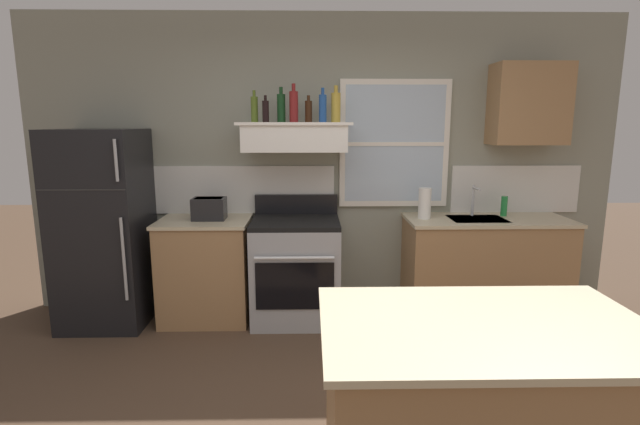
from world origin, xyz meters
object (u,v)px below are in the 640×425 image
refrigerator (104,229)px  dish_soap_bottle (504,206)px  toaster (209,208)px  bottle_blue_liqueur (323,108)px  bottle_red_label_wine (294,106)px  bottle_dark_green_wine (281,108)px  bottle_champagne_gold_foil (336,107)px  bottle_olive_oil_square (254,109)px  paper_towel_roll (425,203)px  bottle_balsamic_dark (266,111)px  kitchen_island (479,419)px  stove_range (296,269)px  bottle_brown_stout (309,111)px

refrigerator → dish_soap_bottle: bearing=2.6°
toaster → bottle_blue_liqueur: bearing=2.0°
bottle_red_label_wine → dish_soap_bottle: 2.08m
bottle_dark_green_wine → dish_soap_bottle: bottle_dark_green_wine is taller
bottle_blue_liqueur → bottle_champagne_gold_foil: size_ratio=0.93×
bottle_olive_oil_square → bottle_dark_green_wine: bearing=5.7°
bottle_dark_green_wine → bottle_blue_liqueur: 0.36m
toaster → bottle_olive_oil_square: (0.41, 0.05, 0.85)m
bottle_dark_green_wine → dish_soap_bottle: bearing=0.9°
bottle_dark_green_wine → bottle_red_label_wine: 0.12m
bottle_champagne_gold_foil → dish_soap_bottle: size_ratio=1.70×
toaster → paper_towel_roll: bearing=0.1°
bottle_balsamic_dark → kitchen_island: (1.12, -2.21, -1.38)m
bottle_red_label_wine → bottle_blue_liqueur: bearing=1.7°
paper_towel_roll → dish_soap_bottle: (0.75, 0.10, -0.04)m
kitchen_island → bottle_red_label_wine: bearing=111.5°
bottle_dark_green_wine → kitchen_island: bottle_dark_green_wine is taller
paper_towel_roll → kitchen_island: 2.30m
stove_range → dish_soap_bottle: size_ratio=6.06×
toaster → bottle_champagne_gold_foil: 1.40m
bottle_olive_oil_square → kitchen_island: size_ratio=0.19×
bottle_champagne_gold_foil → dish_soap_bottle: bottle_champagne_gold_foil is taller
stove_range → bottle_red_label_wine: size_ratio=3.42×
toaster → kitchen_island: size_ratio=0.21×
bottle_dark_green_wine → bottle_blue_liqueur: bearing=-5.8°
refrigerator → paper_towel_roll: 2.79m
stove_range → bottle_champagne_gold_foil: bottle_champagne_gold_foil is taller
stove_range → paper_towel_roll: paper_towel_roll is taller
bottle_dark_green_wine → bottle_blue_liqueur: bottle_dark_green_wine is taller
bottle_balsamic_dark → bottle_brown_stout: bearing=13.4°
bottle_dark_green_wine → paper_towel_roll: bearing=-3.1°
refrigerator → bottle_champagne_gold_foil: (2.00, 0.12, 1.03)m
bottle_olive_oil_square → bottle_champagne_gold_foil: (0.69, 0.01, 0.02)m
refrigerator → paper_towel_roll: size_ratio=6.26×
bottle_red_label_wine → paper_towel_roll: bearing=-1.3°
stove_range → toaster: bearing=177.3°
refrigerator → bottle_champagne_gold_foil: bearing=3.5°
kitchen_island → bottle_champagne_gold_foil: bearing=102.9°
bottle_blue_liqueur → bottle_balsamic_dark: bearing=-176.5°
bottle_red_label_wine → kitchen_island: (0.88, -2.24, -1.42)m
bottle_olive_oil_square → bottle_red_label_wine: 0.34m
toaster → bottle_champagne_gold_foil: size_ratio=0.97×
bottle_blue_liqueur → bottle_champagne_gold_foil: bottle_champagne_gold_foil is taller
bottle_champagne_gold_foil → kitchen_island: size_ratio=0.22×
toaster → bottle_olive_oil_square: bearing=6.7°
stove_range → dish_soap_bottle: 1.96m
bottle_brown_stout → bottle_champagne_gold_foil: size_ratio=0.74×
paper_towel_roll → refrigerator: bearing=-178.8°
bottle_dark_green_wine → bottle_champagne_gold_foil: bottle_champagne_gold_foil is taller
bottle_balsamic_dark → toaster: bearing=-179.4°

